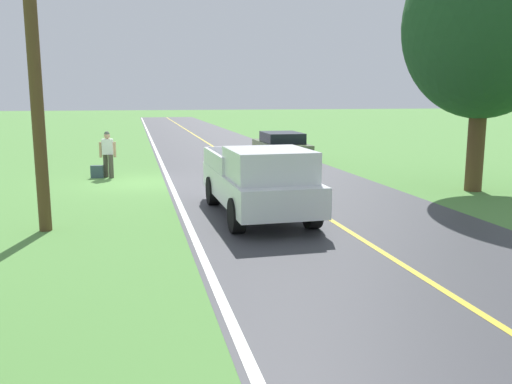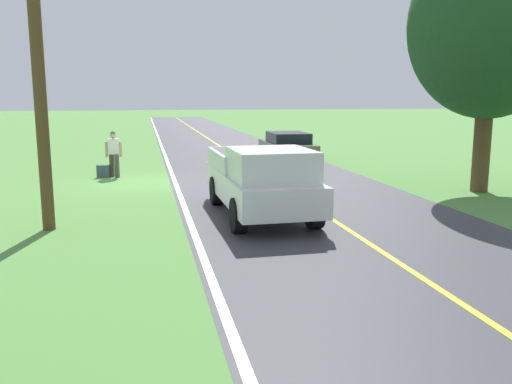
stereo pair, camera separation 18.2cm
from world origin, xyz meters
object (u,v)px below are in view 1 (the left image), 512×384
object	(u,v)px
pickup_truck_passing	(260,180)
utility_pole_roadside	(35,71)
hitchhiker_walking	(108,152)
tree_far_side_near	(484,26)
sedan_near_oncoming	(281,146)
suitcase_carried	(97,172)

from	to	relation	value
pickup_truck_passing	utility_pole_roadside	world-z (taller)	utility_pole_roadside
hitchhiker_walking	pickup_truck_passing	world-z (taller)	pickup_truck_passing
hitchhiker_walking	tree_far_side_near	size ratio (longest dim) A/B	0.22
tree_far_side_near	sedan_near_oncoming	xyz separation A→B (m)	(4.11, -8.60, -4.43)
hitchhiker_walking	sedan_near_oncoming	xyz separation A→B (m)	(-7.59, -2.95, -0.23)
hitchhiker_walking	utility_pole_roadside	size ratio (longest dim) A/B	0.24
suitcase_carried	sedan_near_oncoming	size ratio (longest dim) A/B	0.11
suitcase_carried	utility_pole_roadside	xyz separation A→B (m)	(0.66, 8.09, 3.34)
hitchhiker_walking	utility_pole_roadside	world-z (taller)	utility_pole_roadside
sedan_near_oncoming	tree_far_side_near	bearing A→B (deg)	115.55
tree_far_side_near	utility_pole_roadside	size ratio (longest dim) A/B	1.13
sedan_near_oncoming	utility_pole_roadside	xyz separation A→B (m)	(8.67, 11.09, 2.83)
suitcase_carried	pickup_truck_passing	distance (m)	9.04
suitcase_carried	pickup_truck_passing	size ratio (longest dim) A/B	0.09
tree_far_side_near	sedan_near_oncoming	bearing A→B (deg)	-64.45
suitcase_carried	sedan_near_oncoming	bearing A→B (deg)	114.58
sedan_near_oncoming	utility_pole_roadside	bearing A→B (deg)	51.96
hitchhiker_walking	pickup_truck_passing	xyz separation A→B (m)	(-4.04, 7.87, -0.01)
hitchhiker_walking	sedan_near_oncoming	size ratio (longest dim) A/B	0.39
utility_pole_roadside	suitcase_carried	bearing A→B (deg)	-94.65
suitcase_carried	utility_pole_roadside	world-z (taller)	utility_pole_roadside
hitchhiker_walking	suitcase_carried	size ratio (longest dim) A/B	3.70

